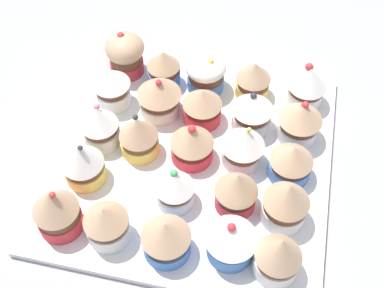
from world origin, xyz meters
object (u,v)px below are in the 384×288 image
(cupcake_14, at_px, (100,124))
(cupcake_17, at_px, (175,188))
(cupcake_12, at_px, (189,143))
(cupcake_16, at_px, (237,190))
(cupcake_4, at_px, (125,54))
(cupcake_11, at_px, (243,145))
(cupcake_6, at_px, (252,111))
(cupcake_19, at_px, (279,255))
(cupcake_22, at_px, (106,222))
(baking_tray, at_px, (192,159))
(cupcake_23, at_px, (56,210))
(cupcake_15, at_px, (286,202))
(cupcake_9, at_px, (112,86))
(cupcake_18, at_px, (82,161))
(cupcake_21, at_px, (169,237))
(cupcake_5, at_px, (300,121))
(cupcake_8, at_px, (159,95))
(cupcake_1, at_px, (253,79))
(cupcake_10, at_px, (291,160))
(cupcake_3, at_px, (164,67))
(cupcake_7, at_px, (200,105))
(cupcake_0, at_px, (307,85))
(cupcake_20, at_px, (231,239))

(cupcake_14, bearing_deg, cupcake_17, 148.87)
(cupcake_12, distance_m, cupcake_16, 0.10)
(cupcake_4, relative_size, cupcake_17, 1.14)
(cupcake_17, bearing_deg, cupcake_11, -132.52)
(cupcake_6, height_order, cupcake_19, cupcake_19)
(cupcake_14, xyz_separation_m, cupcake_22, (-0.06, 0.15, -0.00))
(baking_tray, xyz_separation_m, cupcake_23, (0.14, 0.15, 0.05))
(cupcake_15, bearing_deg, cupcake_9, -27.78)
(cupcake_18, relative_size, cupcake_23, 0.93)
(cupcake_12, xyz_separation_m, cupcake_23, (0.14, 0.14, 0.01))
(cupcake_21, bearing_deg, cupcake_6, -107.63)
(cupcake_4, distance_m, cupcake_16, 0.30)
(cupcake_9, bearing_deg, cupcake_4, -90.17)
(cupcake_4, relative_size, cupcake_5, 1.05)
(cupcake_8, xyz_separation_m, cupcake_14, (0.07, 0.07, 0.00))
(cupcake_11, bearing_deg, cupcake_12, 7.07)
(baking_tray, bearing_deg, cupcake_1, -115.44)
(cupcake_10, relative_size, cupcake_11, 0.84)
(cupcake_12, distance_m, cupcake_19, 0.20)
(cupcake_1, bearing_deg, cupcake_16, 92.09)
(cupcake_21, bearing_deg, cupcake_3, -74.44)
(cupcake_7, distance_m, cupcake_23, 0.26)
(cupcake_0, distance_m, cupcake_7, 0.17)
(cupcake_7, distance_m, cupcake_11, 0.10)
(cupcake_11, xyz_separation_m, cupcake_12, (0.08, 0.01, -0.00))
(cupcake_6, distance_m, cupcake_7, 0.08)
(cupcake_6, xyz_separation_m, cupcake_15, (-0.06, 0.15, 0.00))
(cupcake_0, relative_size, cupcake_5, 1.04)
(cupcake_4, relative_size, cupcake_10, 1.23)
(cupcake_3, height_order, cupcake_8, cupcake_8)
(cupcake_21, relative_size, cupcake_23, 0.82)
(cupcake_18, bearing_deg, cupcake_11, -160.45)
(cupcake_20, bearing_deg, cupcake_12, -58.13)
(cupcake_10, bearing_deg, cupcake_11, -4.97)
(cupcake_18, bearing_deg, cupcake_19, 163.79)
(cupcake_0, distance_m, cupcake_1, 0.08)
(cupcake_9, xyz_separation_m, cupcake_17, (-0.14, 0.15, -0.01))
(cupcake_16, bearing_deg, cupcake_19, 128.14)
(cupcake_3, height_order, cupcake_22, cupcake_22)
(baking_tray, xyz_separation_m, cupcake_15, (-0.14, 0.07, 0.05))
(cupcake_3, height_order, cupcake_7, cupcake_3)
(cupcake_1, relative_size, cupcake_7, 1.06)
(baking_tray, height_order, cupcake_9, cupcake_9)
(cupcake_23, bearing_deg, cupcake_9, -90.63)
(cupcake_3, relative_size, cupcake_10, 1.06)
(cupcake_9, bearing_deg, cupcake_5, 178.72)
(baking_tray, xyz_separation_m, cupcake_4, (0.14, -0.15, 0.04))
(cupcake_4, height_order, cupcake_23, cupcake_23)
(cupcake_0, relative_size, cupcake_1, 1.13)
(baking_tray, bearing_deg, cupcake_10, -179.29)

